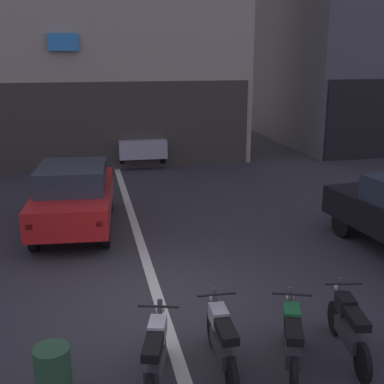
{
  "coord_description": "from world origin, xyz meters",
  "views": [
    {
      "loc": [
        -1.11,
        -7.76,
        4.21
      ],
      "look_at": [
        1.01,
        2.0,
        1.4
      ],
      "focal_mm": 46.52,
      "sensor_mm": 36.0,
      "label": 1
    }
  ],
  "objects_px": {
    "motorcycle_white_row_leftmost": "(156,354)",
    "motorcycle_green_row_centre": "(291,339)",
    "trash_bin": "(54,379)",
    "motorcycle_silver_row_left_mid": "(222,339)",
    "car_silver_down_street": "(139,138)",
    "car_red_crossing_near": "(74,195)",
    "motorcycle_black_row_right_mid": "(349,326)"
  },
  "relations": [
    {
      "from": "motorcycle_white_row_leftmost",
      "to": "motorcycle_green_row_centre",
      "type": "distance_m",
      "value": 1.85
    },
    {
      "from": "motorcycle_green_row_centre",
      "to": "trash_bin",
      "type": "bearing_deg",
      "value": -176.92
    },
    {
      "from": "motorcycle_green_row_centre",
      "to": "motorcycle_silver_row_left_mid",
      "type": "bearing_deg",
      "value": 168.02
    },
    {
      "from": "car_silver_down_street",
      "to": "trash_bin",
      "type": "relative_size",
      "value": 4.87
    },
    {
      "from": "car_red_crossing_near",
      "to": "motorcycle_black_row_right_mid",
      "type": "distance_m",
      "value": 7.35
    },
    {
      "from": "car_silver_down_street",
      "to": "motorcycle_white_row_leftmost",
      "type": "height_order",
      "value": "car_silver_down_street"
    },
    {
      "from": "car_red_crossing_near",
      "to": "motorcycle_black_row_right_mid",
      "type": "height_order",
      "value": "car_red_crossing_near"
    },
    {
      "from": "motorcycle_black_row_right_mid",
      "to": "trash_bin",
      "type": "distance_m",
      "value": 4.06
    },
    {
      "from": "motorcycle_white_row_leftmost",
      "to": "trash_bin",
      "type": "distance_m",
      "value": 1.29
    },
    {
      "from": "motorcycle_white_row_leftmost",
      "to": "trash_bin",
      "type": "bearing_deg",
      "value": -170.4
    },
    {
      "from": "motorcycle_green_row_centre",
      "to": "car_silver_down_street",
      "type": "bearing_deg",
      "value": 91.87
    },
    {
      "from": "car_red_crossing_near",
      "to": "car_silver_down_street",
      "type": "xyz_separation_m",
      "value": [
        2.46,
        8.02,
        0.0
      ]
    },
    {
      "from": "motorcycle_green_row_centre",
      "to": "motorcycle_black_row_right_mid",
      "type": "height_order",
      "value": "same"
    },
    {
      "from": "car_red_crossing_near",
      "to": "trash_bin",
      "type": "bearing_deg",
      "value": -91.68
    },
    {
      "from": "motorcycle_silver_row_left_mid",
      "to": "motorcycle_black_row_right_mid",
      "type": "distance_m",
      "value": 1.86
    },
    {
      "from": "motorcycle_white_row_leftmost",
      "to": "motorcycle_silver_row_left_mid",
      "type": "distance_m",
      "value": 0.94
    },
    {
      "from": "motorcycle_silver_row_left_mid",
      "to": "trash_bin",
      "type": "xyz_separation_m",
      "value": [
        -2.19,
        -0.37,
        -0.03
      ]
    },
    {
      "from": "motorcycle_white_row_leftmost",
      "to": "trash_bin",
      "type": "relative_size",
      "value": 1.91
    },
    {
      "from": "car_red_crossing_near",
      "to": "motorcycle_green_row_centre",
      "type": "bearing_deg",
      "value": -65.28
    },
    {
      "from": "car_silver_down_street",
      "to": "trash_bin",
      "type": "distance_m",
      "value": 14.8
    },
    {
      "from": "motorcycle_silver_row_left_mid",
      "to": "trash_bin",
      "type": "distance_m",
      "value": 2.22
    },
    {
      "from": "car_red_crossing_near",
      "to": "trash_bin",
      "type": "xyz_separation_m",
      "value": [
        -0.19,
        -6.54,
        -0.46
      ]
    },
    {
      "from": "car_red_crossing_near",
      "to": "motorcycle_white_row_leftmost",
      "type": "relative_size",
      "value": 2.6
    },
    {
      "from": "trash_bin",
      "to": "motorcycle_green_row_centre",
      "type": "bearing_deg",
      "value": 3.08
    },
    {
      "from": "motorcycle_white_row_leftmost",
      "to": "motorcycle_black_row_right_mid",
      "type": "relative_size",
      "value": 0.98
    },
    {
      "from": "car_silver_down_street",
      "to": "trash_bin",
      "type": "bearing_deg",
      "value": -100.34
    },
    {
      "from": "motorcycle_black_row_right_mid",
      "to": "motorcycle_green_row_centre",
      "type": "bearing_deg",
      "value": -171.86
    },
    {
      "from": "car_red_crossing_near",
      "to": "motorcycle_black_row_right_mid",
      "type": "xyz_separation_m",
      "value": [
        3.86,
        -6.24,
        -0.43
      ]
    },
    {
      "from": "motorcycle_silver_row_left_mid",
      "to": "motorcycle_white_row_leftmost",
      "type": "bearing_deg",
      "value": -170.7
    },
    {
      "from": "car_silver_down_street",
      "to": "motorcycle_black_row_right_mid",
      "type": "xyz_separation_m",
      "value": [
        1.39,
        -14.26,
        -0.43
      ]
    },
    {
      "from": "car_silver_down_street",
      "to": "motorcycle_white_row_leftmost",
      "type": "distance_m",
      "value": 14.42
    },
    {
      "from": "car_silver_down_street",
      "to": "motorcycle_green_row_centre",
      "type": "height_order",
      "value": "car_silver_down_street"
    }
  ]
}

